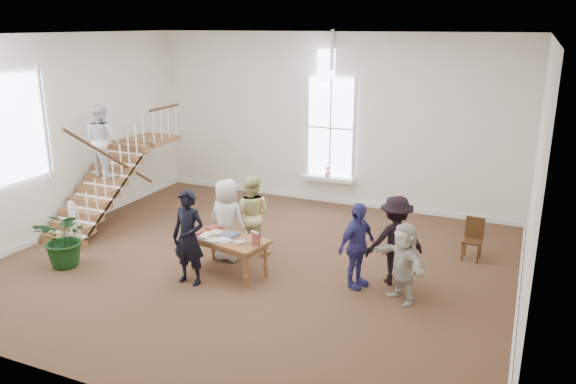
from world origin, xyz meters
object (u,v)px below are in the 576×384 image
at_px(person_yellow, 252,215).
at_px(woman_cluster_b, 395,240).
at_px(library_table, 226,241).
at_px(side_chair, 473,237).
at_px(woman_cluster_c, 403,262).
at_px(woman_cluster_a, 357,246).
at_px(elderly_woman, 227,220).
at_px(police_officer, 189,237).
at_px(floor_plant, 66,238).

height_order(person_yellow, woman_cluster_b, person_yellow).
height_order(library_table, side_chair, side_chair).
xyz_separation_m(library_table, woman_cluster_b, (3.07, 0.89, 0.19)).
xyz_separation_m(person_yellow, woman_cluster_c, (3.39, -0.86, -0.13)).
bearing_deg(woman_cluster_a, elderly_woman, 108.83).
distance_m(police_officer, woman_cluster_b, 3.82).
relative_size(police_officer, woman_cluster_c, 1.26).
xyz_separation_m(elderly_woman, woman_cluster_c, (3.69, -0.36, -0.13)).
bearing_deg(library_table, woman_cluster_b, 28.25).
distance_m(woman_cluster_c, side_chair, 2.61).
bearing_deg(woman_cluster_c, side_chair, 109.71).
height_order(elderly_woman, woman_cluster_c, elderly_woman).
bearing_deg(library_table, woman_cluster_a, 22.17).
height_order(person_yellow, floor_plant, person_yellow).
xyz_separation_m(woman_cluster_b, woman_cluster_c, (0.30, -0.65, -0.13)).
height_order(woman_cluster_a, floor_plant, woman_cluster_a).
bearing_deg(library_table, person_yellow, 103.14).
relative_size(library_table, police_officer, 0.94).
distance_m(elderly_woman, floor_plant, 3.22).
bearing_deg(woman_cluster_a, library_table, 122.16).
bearing_deg(woman_cluster_b, person_yellow, -36.77).
relative_size(police_officer, person_yellow, 1.06).
xyz_separation_m(woman_cluster_b, side_chair, (1.23, 1.77, -0.37)).
xyz_separation_m(police_officer, woman_cluster_c, (3.79, 0.89, -0.19)).
distance_m(library_table, woman_cluster_c, 3.38).
xyz_separation_m(woman_cluster_b, floor_plant, (-6.18, -1.89, -0.25)).
relative_size(woman_cluster_c, side_chair, 1.64).
bearing_deg(woman_cluster_b, woman_cluster_a, 4.00).
bearing_deg(woman_cluster_c, woman_cluster_b, 155.45).
height_order(library_table, elderly_woman, elderly_woman).
bearing_deg(woman_cluster_b, woman_cluster_c, 81.91).
bearing_deg(woman_cluster_a, person_yellow, 97.29).
distance_m(elderly_woman, woman_cluster_a, 2.80).
xyz_separation_m(woman_cluster_a, woman_cluster_b, (0.60, 0.45, 0.04)).
relative_size(elderly_woman, woman_cluster_a, 1.05).
distance_m(elderly_woman, side_chair, 5.08).
xyz_separation_m(person_yellow, floor_plant, (-3.08, -2.10, -0.26)).
distance_m(person_yellow, woman_cluster_b, 3.10).
height_order(police_officer, elderly_woman, police_officer).
relative_size(library_table, floor_plant, 1.42).
bearing_deg(woman_cluster_b, floor_plant, -15.88).
distance_m(police_officer, side_chair, 5.78).
relative_size(elderly_woman, floor_plant, 1.43).
xyz_separation_m(woman_cluster_c, floor_plant, (-6.48, -1.24, -0.12)).
bearing_deg(woman_cluster_a, side_chair, -17.29).
height_order(police_officer, woman_cluster_b, police_officer).
relative_size(police_officer, woman_cluster_b, 1.07).
bearing_deg(elderly_woman, woman_cluster_a, -178.66).
bearing_deg(elderly_woman, side_chair, -151.30).
relative_size(person_yellow, floor_plant, 1.43).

